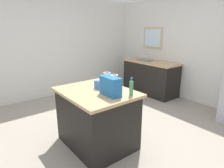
{
  "coord_description": "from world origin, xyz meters",
  "views": [
    {
      "loc": [
        2.38,
        -1.89,
        1.81
      ],
      "look_at": [
        0.07,
        -0.07,
        0.95
      ],
      "focal_mm": 31.18,
      "sensor_mm": 36.0,
      "label": 1
    }
  ],
  "objects_px": {
    "small_box": "(100,85)",
    "kitchen_island": "(97,118)",
    "shopping_bag": "(111,86)",
    "bottle": "(131,88)"
  },
  "relations": [
    {
      "from": "shopping_bag",
      "to": "bottle",
      "type": "xyz_separation_m",
      "value": [
        0.19,
        0.21,
        -0.02
      ]
    },
    {
      "from": "kitchen_island",
      "to": "bottle",
      "type": "bearing_deg",
      "value": 28.46
    },
    {
      "from": "bottle",
      "to": "small_box",
      "type": "bearing_deg",
      "value": -163.63
    },
    {
      "from": "small_box",
      "to": "shopping_bag",
      "type": "bearing_deg",
      "value": -10.13
    },
    {
      "from": "kitchen_island",
      "to": "small_box",
      "type": "xyz_separation_m",
      "value": [
        -0.05,
        0.11,
        0.51
      ]
    },
    {
      "from": "shopping_bag",
      "to": "small_box",
      "type": "distance_m",
      "value": 0.35
    },
    {
      "from": "kitchen_island",
      "to": "bottle",
      "type": "height_order",
      "value": "bottle"
    },
    {
      "from": "kitchen_island",
      "to": "bottle",
      "type": "distance_m",
      "value": 0.78
    },
    {
      "from": "small_box",
      "to": "kitchen_island",
      "type": "bearing_deg",
      "value": -66.78
    },
    {
      "from": "shopping_bag",
      "to": "small_box",
      "type": "xyz_separation_m",
      "value": [
        -0.34,
        0.06,
        -0.07
      ]
    }
  ]
}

